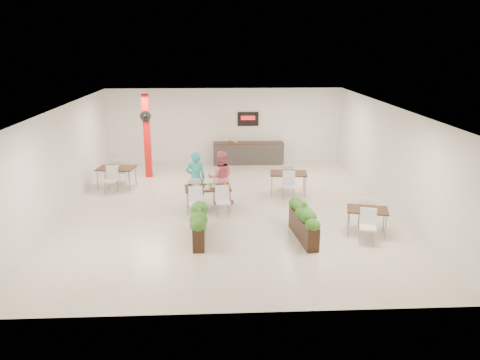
# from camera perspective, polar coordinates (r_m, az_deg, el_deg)

# --- Properties ---
(ground) EXTENTS (12.00, 12.00, 0.00)m
(ground) POSITION_cam_1_polar(r_m,az_deg,el_deg) (14.81, -1.41, -3.44)
(ground) COLOR beige
(ground) RESTS_ON ground
(room_shell) EXTENTS (10.10, 12.10, 3.22)m
(room_shell) POSITION_cam_1_polar(r_m,az_deg,el_deg) (14.26, -1.47, 4.17)
(room_shell) COLOR white
(room_shell) RESTS_ON ground
(red_column) EXTENTS (0.40, 0.41, 3.20)m
(red_column) POSITION_cam_1_polar(r_m,az_deg,el_deg) (18.24, -11.26, 5.37)
(red_column) COLOR red
(red_column) RESTS_ON ground
(service_counter) EXTENTS (3.00, 0.64, 2.20)m
(service_counter) POSITION_cam_1_polar(r_m,az_deg,el_deg) (20.14, 1.02, 3.36)
(service_counter) COLOR #322E2C
(service_counter) RESTS_ON ground
(main_table) EXTENTS (1.47, 1.72, 0.92)m
(main_table) POSITION_cam_1_polar(r_m,az_deg,el_deg) (14.44, -3.97, -1.34)
(main_table) COLOR black
(main_table) RESTS_ON ground
(diner_man) EXTENTS (0.66, 0.47, 1.72)m
(diner_man) POSITION_cam_1_polar(r_m,az_deg,el_deg) (15.02, -5.43, 0.22)
(diner_man) COLOR #28B1A7
(diner_man) RESTS_ON ground
(diner_woman) EXTENTS (0.91, 0.74, 1.75)m
(diner_woman) POSITION_cam_1_polar(r_m,az_deg,el_deg) (14.99, -2.38, 0.31)
(diner_woman) COLOR #EE6977
(diner_woman) RESTS_ON ground
(planter_left) EXTENTS (0.41, 1.86, 0.97)m
(planter_left) POSITION_cam_1_polar(r_m,az_deg,el_deg) (12.38, -5.00, -5.08)
(planter_left) COLOR black
(planter_left) RESTS_ON ground
(planter_right) EXTENTS (0.56, 1.95, 1.02)m
(planter_right) POSITION_cam_1_polar(r_m,az_deg,el_deg) (12.50, 7.75, -4.95)
(planter_right) COLOR black
(planter_right) RESTS_ON ground
(side_table_a) EXTENTS (1.39, 1.66, 0.92)m
(side_table_a) POSITION_cam_1_polar(r_m,az_deg,el_deg) (17.28, -14.84, 1.12)
(side_table_a) COLOR black
(side_table_a) RESTS_ON ground
(side_table_b) EXTENTS (1.33, 1.66, 0.92)m
(side_table_b) POSITION_cam_1_polar(r_m,az_deg,el_deg) (16.12, 5.91, 0.49)
(side_table_b) COLOR black
(side_table_b) RESTS_ON ground
(side_table_c) EXTENTS (1.21, 1.67, 0.92)m
(side_table_c) POSITION_cam_1_polar(r_m,az_deg,el_deg) (13.01, 15.24, -4.00)
(side_table_c) COLOR black
(side_table_c) RESTS_ON ground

